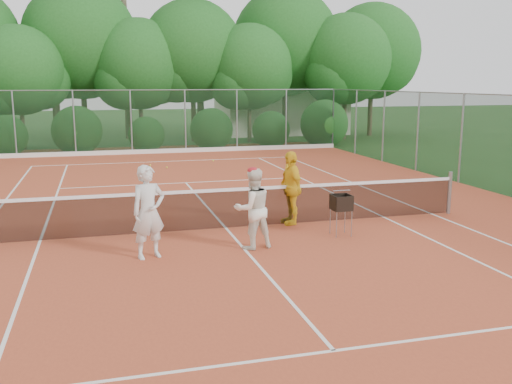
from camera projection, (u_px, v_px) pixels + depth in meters
ground at (226, 229)px, 13.35m from camera, size 120.00×120.00×0.00m
clay_court at (226, 229)px, 13.34m from camera, size 18.00×36.00×0.02m
club_building at (280, 111)px, 38.12m from camera, size 8.00×5.00×3.00m
tennis_net at (226, 207)px, 13.25m from camera, size 11.97×0.10×1.10m
player_white at (148, 212)px, 10.98m from camera, size 0.77×0.63×1.83m
player_center_grp at (253, 208)px, 11.64m from camera, size 0.91×0.76×1.70m
player_yellow at (291, 188)px, 13.66m from camera, size 0.52×1.07×1.77m
ball_hopper at (341, 203)px, 12.64m from camera, size 0.40×0.40×0.92m
stray_ball_a at (167, 167)px, 22.66m from camera, size 0.07×0.07×0.07m
stray_ball_b at (150, 165)px, 23.28m from camera, size 0.07×0.07×0.07m
stray_ball_c at (213, 161)px, 24.59m from camera, size 0.07×0.07×0.07m
court_markings at (226, 229)px, 13.34m from camera, size 11.03×23.83×0.01m
fence_back at (159, 122)px, 27.26m from camera, size 18.07×0.07×3.00m
tropical_treeline at (173, 51)px, 31.89m from camera, size 32.10×8.49×15.03m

